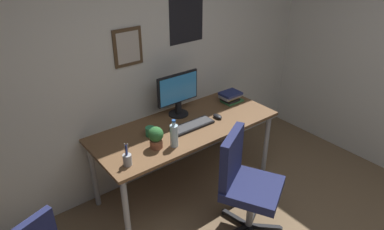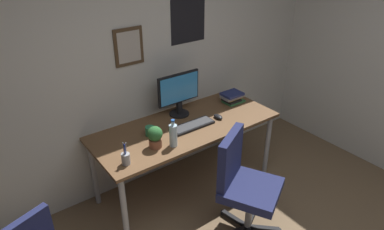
# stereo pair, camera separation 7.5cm
# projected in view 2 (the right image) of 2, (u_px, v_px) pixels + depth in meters

# --- Properties ---
(wall_back) EXTENTS (4.40, 0.10, 2.60)m
(wall_back) POSITION_uv_depth(u_px,v_px,m) (144.00, 59.00, 3.27)
(wall_back) COLOR silver
(wall_back) RESTS_ON ground_plane
(desk) EXTENTS (1.81, 0.75, 0.74)m
(desk) POSITION_uv_depth(u_px,v_px,m) (186.00, 131.00, 3.33)
(desk) COLOR brown
(desk) RESTS_ON ground_plane
(office_chair) EXTENTS (0.62, 0.62, 0.95)m
(office_chair) POSITION_uv_depth(u_px,v_px,m) (243.00, 181.00, 2.89)
(office_chair) COLOR #1E234C
(office_chair) RESTS_ON ground_plane
(monitor) EXTENTS (0.46, 0.20, 0.43)m
(monitor) POSITION_uv_depth(u_px,v_px,m) (179.00, 93.00, 3.38)
(monitor) COLOR black
(monitor) RESTS_ON desk
(keyboard) EXTENTS (0.43, 0.15, 0.03)m
(keyboard) POSITION_uv_depth(u_px,v_px,m) (193.00, 125.00, 3.26)
(keyboard) COLOR black
(keyboard) RESTS_ON desk
(computer_mouse) EXTENTS (0.06, 0.11, 0.04)m
(computer_mouse) POSITION_uv_depth(u_px,v_px,m) (218.00, 117.00, 3.40)
(computer_mouse) COLOR black
(computer_mouse) RESTS_ON desk
(water_bottle) EXTENTS (0.07, 0.07, 0.25)m
(water_bottle) POSITION_uv_depth(u_px,v_px,m) (173.00, 135.00, 2.93)
(water_bottle) COLOR silver
(water_bottle) RESTS_ON desk
(coffee_mug_near) EXTENTS (0.12, 0.08, 0.09)m
(coffee_mug_near) POSITION_uv_depth(u_px,v_px,m) (150.00, 131.00, 3.11)
(coffee_mug_near) COLOR #2D8C59
(coffee_mug_near) RESTS_ON desk
(potted_plant) EXTENTS (0.13, 0.13, 0.19)m
(potted_plant) POSITION_uv_depth(u_px,v_px,m) (155.00, 136.00, 2.91)
(potted_plant) COLOR brown
(potted_plant) RESTS_ON desk
(pen_cup) EXTENTS (0.07, 0.07, 0.20)m
(pen_cup) POSITION_uv_depth(u_px,v_px,m) (126.00, 158.00, 2.72)
(pen_cup) COLOR #9EA0A5
(pen_cup) RESTS_ON desk
(book_stack_left) EXTENTS (0.24, 0.17, 0.11)m
(book_stack_left) POSITION_uv_depth(u_px,v_px,m) (232.00, 97.00, 3.70)
(book_stack_left) COLOR #33723F
(book_stack_left) RESTS_ON desk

